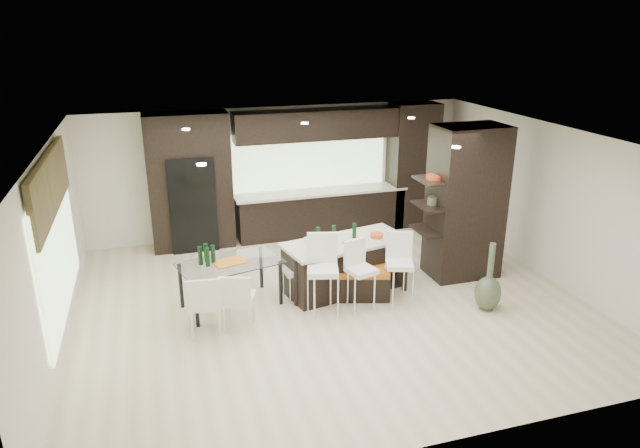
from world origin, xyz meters
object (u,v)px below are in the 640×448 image
object	(u,v)px
chair_far	(205,306)
chair_near	(238,302)
stool_left	(323,284)
chair_end	(298,272)
stool_right	(399,276)
floor_vase	(489,277)
stool_mid	(361,282)
dining_table	(231,284)
bench	(347,282)
kitchen_island	(345,265)

from	to	relation	value
chair_far	chair_near	bearing A→B (deg)	6.58
stool_left	chair_end	world-z (taller)	stool_left
stool_right	chair_end	size ratio (longest dim) A/B	1.08
chair_far	floor_vase	bearing A→B (deg)	-1.29
chair_near	stool_right	bearing A→B (deg)	22.04
floor_vase	chair_far	xyz separation A→B (m)	(-4.35, 0.54, -0.12)
stool_mid	chair_far	bearing A→B (deg)	164.89
dining_table	chair_end	xyz separation A→B (m)	(1.10, 0.00, 0.06)
bench	chair_end	distance (m)	0.84
chair_near	chair_end	world-z (taller)	chair_end
stool_right	floor_vase	size ratio (longest dim) A/B	0.84
bench	floor_vase	distance (m)	2.26
floor_vase	dining_table	world-z (taller)	floor_vase
floor_vase	chair_near	xyz separation A→B (m)	(-3.86, 0.54, -0.13)
kitchen_island	dining_table	distance (m)	1.95
floor_vase	stool_mid	bearing A→B (deg)	162.31
floor_vase	kitchen_island	bearing A→B (deg)	144.55
stool_right	chair_far	distance (m)	3.08
bench	dining_table	world-z (taller)	dining_table
stool_mid	bench	size ratio (longest dim) A/B	0.67
stool_right	chair_end	bearing A→B (deg)	174.12
stool_mid	bench	bearing A→B (deg)	80.90
stool_mid	chair_near	xyz separation A→B (m)	(-1.95, -0.07, -0.02)
chair_end	stool_mid	bearing A→B (deg)	-131.79
dining_table	chair_end	world-z (taller)	chair_end
kitchen_island	chair_near	xyz separation A→B (m)	(-1.95, -0.82, -0.00)
chair_near	chair_far	xyz separation A→B (m)	(-0.49, -0.01, 0.01)
stool_left	stool_right	xyz separation A→B (m)	(1.28, 0.02, -0.05)
stool_left	dining_table	world-z (taller)	stool_left
bench	stool_mid	bearing A→B (deg)	-65.77
kitchen_island	floor_vase	bearing A→B (deg)	-47.35
stool_mid	dining_table	size ratio (longest dim) A/B	0.58
chair_end	kitchen_island	bearing A→B (deg)	-88.64
floor_vase	chair_near	bearing A→B (deg)	171.99
chair_near	chair_end	xyz separation A→B (m)	(1.10, 0.75, 0.01)
chair_near	chair_end	bearing A→B (deg)	55.21
floor_vase	chair_end	distance (m)	3.05
stool_right	chair_end	world-z (taller)	stool_right
stool_right	chair_end	xyz separation A→B (m)	(-1.49, 0.70, -0.04)
kitchen_island	chair_end	distance (m)	0.85
stool_left	floor_vase	distance (m)	2.62
dining_table	chair_far	world-z (taller)	chair_far
floor_vase	chair_near	world-z (taller)	floor_vase
stool_mid	chair_end	bearing A→B (deg)	124.21
chair_end	stool_left	bearing A→B (deg)	-166.60
floor_vase	chair_end	xyz separation A→B (m)	(-2.76, 1.30, -0.13)
stool_mid	bench	distance (m)	0.50
chair_far	chair_end	bearing A→B (deg)	31.32
bench	kitchen_island	bearing A→B (deg)	94.40
kitchen_island	stool_right	world-z (taller)	stool_right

